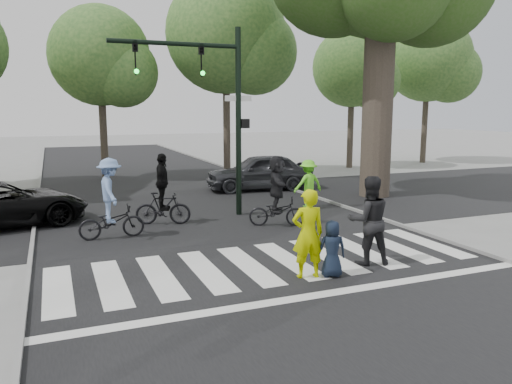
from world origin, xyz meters
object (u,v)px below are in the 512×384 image
Objects in this scene: pedestrian_adult at (369,220)px; cyclist_right at (277,195)px; cyclist_left at (111,204)px; cyclist_mid at (163,196)px; pedestrian_child at (332,249)px; car_grey at (260,172)px; traffic_signal at (213,95)px; pedestrian_woman at (308,234)px.

cyclist_right reaches higher than pedestrian_adult.
cyclist_left reaches higher than cyclist_right.
pedestrian_child is at bearing -69.79° from cyclist_mid.
cyclist_left is 1.03× the size of cyclist_right.
pedestrian_adult reaches higher than car_grey.
traffic_signal is at bearing 14.69° from cyclist_mid.
cyclist_left is at bearing -37.31° from pedestrian_child.
pedestrian_woman reaches higher than pedestrian_child.
cyclist_mid is at bearing 34.47° from cyclist_left.
cyclist_left is 9.17m from car_grey.
cyclist_right is at bearing -55.85° from traffic_signal.
pedestrian_adult is at bearing -41.49° from cyclist_left.
pedestrian_child is 0.57× the size of cyclist_right.
pedestrian_child is at bearing -100.63° from cyclist_right.
pedestrian_adult is 0.92× the size of cyclist_left.
pedestrian_child is 0.56× the size of cyclist_mid.
cyclist_left is 4.76m from cyclist_right.
cyclist_mid reaches higher than cyclist_right.
cyclist_mid is at bearing -55.03° from pedestrian_child.
cyclist_mid is (-3.47, 5.63, -0.12)m from pedestrian_adult.
traffic_signal is at bearing -30.65° from car_grey.
pedestrian_child is at bearing -8.12° from car_grey.
cyclist_mid is 3.45m from cyclist_right.
cyclist_mid is (-1.76, 5.94, -0.05)m from pedestrian_woman.
cyclist_left is 1.01× the size of cyclist_mid.
pedestrian_adult is at bearing -85.03° from cyclist_right.
cyclist_mid reaches higher than car_grey.
traffic_signal is 7.36m from pedestrian_child.
car_grey is at bearing -98.24° from pedestrian_woman.
pedestrian_adult reaches higher than pedestrian_child.
pedestrian_woman is at bearing -106.86° from cyclist_right.
cyclist_right is at bearing -4.54° from cyclist_left.
car_grey is (1.78, 10.58, -0.22)m from pedestrian_adult.
car_grey is at bearing 41.43° from cyclist_left.
pedestrian_woman is 0.88× the size of cyclist_right.
cyclist_left is (-3.88, 4.98, 0.35)m from pedestrian_child.
car_grey is (6.88, 6.07, -0.17)m from cyclist_left.
cyclist_mid is at bearing 154.28° from cyclist_right.
traffic_signal reaches higher than cyclist_left.
cyclist_right is (4.74, -0.38, -0.00)m from cyclist_left.
traffic_signal is at bearing 124.15° from cyclist_right.
traffic_signal is 7.06m from pedestrian_woman.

